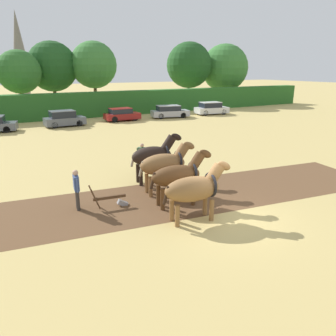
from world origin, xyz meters
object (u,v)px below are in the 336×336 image
object	(u,v)px
draft_horse_lead_right	(179,175)
tree_center_left	(52,67)
tree_right	(225,68)
parked_car_right	(211,108)
parked_car_center_left	(64,119)
tree_center_right	(189,65)
draft_horse_trail_left	(165,164)
farmer_at_plow	(76,187)
parked_car_center	(122,115)
tree_center	(94,65)
church_spire	(20,53)
parked_car_center_right	(170,112)
tree_left	(19,72)
plow	(113,200)
draft_horse_trail_right	(154,155)
draft_horse_lead_left	(195,188)
farmer_beside_team	(142,155)

from	to	relation	value
draft_horse_lead_right	tree_center_left	bearing A→B (deg)	95.01
tree_right	parked_car_right	xyz separation A→B (m)	(-10.34, -10.77, -4.94)
draft_horse_lead_right	parked_car_center_left	size ratio (longest dim) A/B	0.72
tree_center_right	draft_horse_trail_left	bearing A→B (deg)	-123.93
farmer_at_plow	parked_car_center	size ratio (longest dim) A/B	0.44
tree_center	church_spire	bearing A→B (deg)	103.82
church_spire	parked_car_center_right	size ratio (longest dim) A/B	3.39
tree_right	draft_horse_lead_right	bearing A→B (deg)	-130.51
tree_center	parked_car_center	world-z (taller)	tree_center
tree_center_right	tree_right	distance (m)	6.71
draft_horse_lead_right	parked_car_center_right	size ratio (longest dim) A/B	0.61
draft_horse_lead_right	draft_horse_trail_left	bearing A→B (deg)	90.36
farmer_at_plow	tree_left	bearing A→B (deg)	95.00
plow	parked_car_center_right	distance (m)	26.28
draft_horse_lead_right	parked_car_center	xyz separation A→B (m)	(6.47, 23.33, -0.65)
draft_horse_trail_right	parked_car_center_right	size ratio (longest dim) A/B	0.60
draft_horse_lead_left	parked_car_center_left	xyz separation A→B (m)	(0.27, 24.28, -0.54)
draft_horse_trail_right	parked_car_center	size ratio (longest dim) A/B	0.73
tree_center_left	draft_horse_lead_left	world-z (taller)	tree_center_left
draft_horse_trail_left	parked_car_center_left	world-z (taller)	draft_horse_trail_left
tree_center_right	tree_right	xyz separation A→B (m)	(6.68, -0.42, -0.40)
tree_center	draft_horse_lead_right	xyz separation A→B (m)	(-6.55, -33.07, -4.71)
draft_horse_trail_left	tree_right	bearing A→B (deg)	55.89
church_spire	farmer_beside_team	world-z (taller)	church_spire
farmer_beside_team	tree_left	bearing A→B (deg)	49.51
tree_right	church_spire	bearing A→B (deg)	138.59
parked_car_center	farmer_beside_team	bearing A→B (deg)	-107.95
draft_horse_trail_right	plow	xyz separation A→B (m)	(-2.97, -2.00, -1.10)
tree_center_right	draft_horse_trail_right	distance (m)	37.97
draft_horse_lead_right	draft_horse_lead_left	bearing A→B (deg)	-90.32
tree_center	tree_right	xyz separation A→B (m)	(22.15, 0.53, -0.35)
draft_horse_lead_left	draft_horse_lead_right	bearing A→B (deg)	89.68
tree_center	parked_car_center_left	world-z (taller)	tree_center
plow	tree_center	bearing A→B (deg)	81.65
draft_horse_lead_right	tree_right	bearing A→B (deg)	57.05
parked_car_center	parked_car_right	xyz separation A→B (m)	(11.89, -0.51, 0.06)
plow	parked_car_center	distance (m)	23.96
tree_center_left	parked_car_center_right	size ratio (longest dim) A/B	1.93
parked_car_center_right	parked_car_center_left	bearing A→B (deg)	-167.99
tree_center_left	plow	distance (m)	34.16
church_spire	parked_car_right	xyz separation A→B (m)	(18.11, -35.86, -7.55)
tree_center_left	draft_horse_lead_right	size ratio (longest dim) A/B	3.15
tree_center_left	draft_horse_trail_right	xyz separation A→B (m)	(-1.13, -31.46, -4.42)
tree_right	draft_horse_trail_right	world-z (taller)	tree_right
tree_center_left	tree_left	bearing A→B (deg)	-151.59
farmer_beside_team	tree_right	bearing A→B (deg)	-2.17
parked_car_center	parked_car_right	bearing A→B (deg)	-2.70
draft_horse_lead_left	parked_car_center	distance (m)	25.79
plow	farmer_beside_team	bearing A→B (deg)	58.88
draft_horse_trail_right	church_spire	bearing A→B (deg)	97.74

